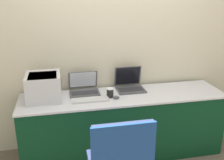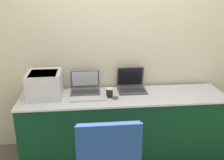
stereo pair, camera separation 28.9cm
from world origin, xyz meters
The scene contains 9 objects.
wall_back centered at (0.00, 0.64, 1.30)m, with size 8.00×0.05×2.60m.
table centered at (0.00, 0.28, 0.38)m, with size 2.31×0.58×0.75m.
printer centered at (-0.87, 0.35, 0.90)m, with size 0.36×0.37×0.28m.
laptop_left centered at (-0.43, 0.46, 0.80)m, with size 0.34×0.30×0.23m.
laptop_right centered at (0.12, 0.45, 0.81)m, with size 0.33×0.29×0.26m.
external_keyboard centered at (-0.39, 0.20, 0.76)m, with size 0.40×0.13×0.02m.
coffee_cup centered at (-0.16, 0.25, 0.80)m, with size 0.08×0.08×0.10m.
mouse centered at (-0.10, 0.19, 0.77)m, with size 0.07×0.05×0.04m.
chair centered at (-0.26, -0.61, 0.57)m, with size 0.50×0.49×0.94m.
Camera 2 is at (-0.41, -2.42, 1.87)m, focal length 42.00 mm.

